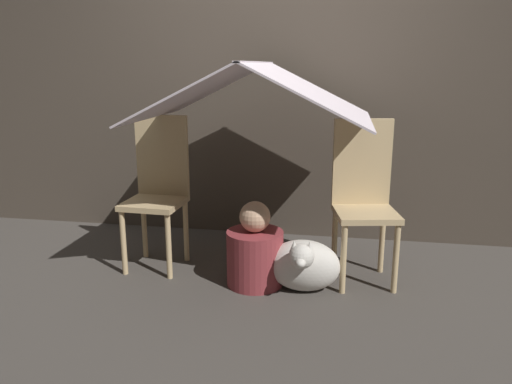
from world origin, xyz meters
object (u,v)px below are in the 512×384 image
Objects in this scene: dog at (303,264)px; chair_right at (364,196)px; chair_left at (158,187)px; person_front at (255,252)px.

chair_right is at bearing 38.64° from dog.
chair_left is 0.81m from person_front.
chair_left is 1.00× the size of chair_right.
person_front is at bearing -15.23° from chair_left.
chair_right is 1.89× the size of person_front.
dog is (1.01, -0.28, -0.37)m from chair_left.
person_front is 0.31m from dog.
chair_right is 2.29× the size of dog.
person_front is (0.70, -0.23, -0.34)m from chair_left.
chair_right is (1.35, -0.00, 0.00)m from chair_left.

